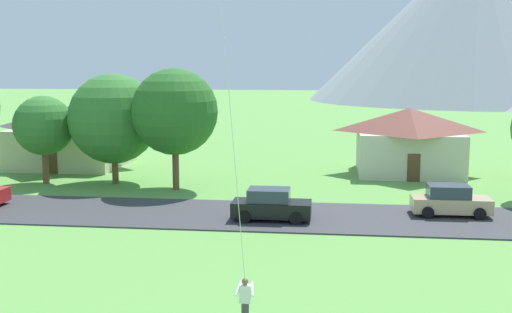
% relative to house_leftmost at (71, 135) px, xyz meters
% --- Properties ---
extents(road_strip, '(160.00, 6.92, 0.08)m').
position_rel_house_leftmost_xyz_m(road_strip, '(17.33, -15.38, -2.52)').
color(road_strip, '#38383D').
rests_on(road_strip, ground).
extents(mountain_far_east_ridge, '(75.52, 75.52, 37.04)m').
position_rel_house_leftmost_xyz_m(mountain_far_east_ridge, '(53.55, 103.17, 15.96)').
color(mountain_far_east_ridge, '#8E939E').
rests_on(mountain_far_east_ridge, ground).
extents(house_leftmost, '(9.08, 8.36, 4.95)m').
position_rel_house_leftmost_xyz_m(house_leftmost, '(0.00, 0.00, 0.00)').
color(house_leftmost, beige).
rests_on(house_leftmost, ground).
extents(house_right_center, '(8.21, 7.43, 5.03)m').
position_rel_house_leftmost_xyz_m(house_right_center, '(27.03, -0.40, 0.04)').
color(house_right_center, beige).
rests_on(house_right_center, ground).
extents(tree_left_of_center, '(5.72, 5.72, 8.07)m').
position_rel_house_leftmost_xyz_m(tree_left_of_center, '(10.89, -8.60, 2.64)').
color(tree_left_of_center, brown).
rests_on(tree_left_of_center, ground).
extents(tree_center, '(6.23, 6.23, 7.69)m').
position_rel_house_leftmost_xyz_m(tree_center, '(6.17, -7.11, 2.00)').
color(tree_center, brown).
rests_on(tree_center, ground).
extents(tree_right_of_center, '(4.14, 4.14, 6.16)m').
position_rel_house_leftmost_xyz_m(tree_right_of_center, '(1.28, -7.58, 1.51)').
color(tree_right_of_center, brown).
rests_on(tree_right_of_center, ground).
extents(parked_car_tan_mid_west, '(4.22, 2.11, 1.68)m').
position_rel_house_leftmost_xyz_m(parked_car_tan_mid_west, '(27.70, -14.18, -1.70)').
color(parked_car_tan_mid_west, tan).
rests_on(parked_car_tan_mid_west, road_strip).
extents(parked_car_black_mid_east, '(4.20, 2.09, 1.68)m').
position_rel_house_leftmost_xyz_m(parked_car_black_mid_east, '(18.03, -16.40, -1.70)').
color(parked_car_black_mid_east, black).
rests_on(parked_car_black_mid_east, road_strip).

